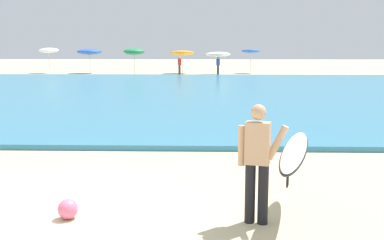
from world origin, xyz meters
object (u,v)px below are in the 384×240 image
object	(u,v)px
beach_umbrella_0	(49,50)
beach_umbrella_5	(251,51)
surfer_with_board	(277,154)
beach_umbrella_2	(134,52)
beachgoer_near_row_left	(179,65)
beach_umbrella_4	(218,54)
beach_umbrella_1	(90,52)
beach_umbrella_3	(182,53)
beach_ball	(68,209)
beachgoer_near_row_mid	(218,65)

from	to	relation	value
beach_umbrella_0	beach_umbrella_5	xyz separation A→B (m)	(18.82, 0.17, -0.06)
surfer_with_board	beach_umbrella_2	bearing A→B (deg)	101.99
surfer_with_board	beachgoer_near_row_left	bearing A→B (deg)	95.49
beachgoer_near_row_left	beach_umbrella_4	bearing A→B (deg)	1.26
surfer_with_board	beachgoer_near_row_left	xyz separation A→B (m)	(-3.35, 34.87, -0.20)
beach_umbrella_1	beach_umbrella_4	xyz separation A→B (m)	(11.86, -1.58, -0.20)
beach_umbrella_3	beach_ball	distance (m)	36.26
beach_umbrella_0	beach_umbrella_4	size ratio (longest dim) A/B	1.06
beach_umbrella_0	beach_ball	xyz separation A→B (m)	(12.65, -36.59, -1.95)
beach_umbrella_0	beachgoer_near_row_mid	size ratio (longest dim) A/B	1.51
beach_umbrella_0	beachgoer_near_row_mid	distance (m)	16.01
beach_umbrella_3	surfer_with_board	bearing A→B (deg)	-85.00
surfer_with_board	beach_umbrella_1	world-z (taller)	beach_umbrella_1
beach_umbrella_1	beach_umbrella_2	size ratio (longest dim) A/B	0.98
beach_umbrella_2	beach_umbrella_3	world-z (taller)	beach_umbrella_2
beach_umbrella_5	beachgoer_near_row_left	distance (m)	6.91
beach_umbrella_2	beach_umbrella_4	size ratio (longest dim) A/B	1.04
beach_umbrella_3	beachgoer_near_row_left	world-z (taller)	beach_umbrella_3
beach_umbrella_3	beach_umbrella_4	size ratio (longest dim) A/B	1.02
beach_umbrella_1	surfer_with_board	bearing A→B (deg)	-72.11
beach_umbrella_2	beach_umbrella_3	size ratio (longest dim) A/B	1.02
beach_ball	beach_umbrella_2	bearing A→B (deg)	97.14
beachgoer_near_row_left	beach_umbrella_1	bearing A→B (deg)	168.89
surfer_with_board	beach_umbrella_4	xyz separation A→B (m)	(0.07, 34.94, 0.73)
beach_umbrella_4	beach_umbrella_5	distance (m)	3.65
beach_umbrella_2	beach_ball	size ratio (longest dim) A/B	7.77
beach_ball	beach_umbrella_0	bearing A→B (deg)	109.07
surfer_with_board	beach_umbrella_0	size ratio (longest dim) A/B	1.25
beach_umbrella_2	surfer_with_board	bearing A→B (deg)	-78.01
beach_ball	surfer_with_board	bearing A→B (deg)	-2.85
beach_umbrella_4	beachgoer_near_row_left	xyz separation A→B (m)	(-3.42, -0.08, -0.92)
surfer_with_board	beach_umbrella_0	bearing A→B (deg)	113.11
beach_umbrella_4	beach_umbrella_3	bearing A→B (deg)	156.35
beach_umbrella_4	beach_umbrella_5	bearing A→B (deg)	32.60
beach_umbrella_5	beach_ball	size ratio (longest dim) A/B	7.53
surfer_with_board	beach_umbrella_5	bearing A→B (deg)	85.14
surfer_with_board	beach_umbrella_2	distance (m)	35.30
beach_umbrella_0	beach_umbrella_2	xyz separation A→B (m)	(8.35, -2.22, -0.08)
surfer_with_board	beach_umbrella_2	world-z (taller)	beach_umbrella_2
beach_umbrella_2	beach_ball	bearing A→B (deg)	-82.86
beach_umbrella_3	beachgoer_near_row_mid	distance (m)	4.10
beach_umbrella_4	beach_umbrella_5	xyz separation A→B (m)	(3.07, 1.96, 0.27)
beach_umbrella_2	beach_umbrella_5	xyz separation A→B (m)	(10.47, 2.39, 0.01)
beach_umbrella_1	beach_ball	size ratio (longest dim) A/B	7.59
beachgoer_near_row_mid	beach_ball	world-z (taller)	beachgoer_near_row_mid
beach_umbrella_0	beachgoer_near_row_left	distance (m)	12.53
beach_umbrella_0	surfer_with_board	bearing A→B (deg)	-66.89
surfer_with_board	beach_umbrella_4	size ratio (longest dim) A/B	1.33
beach_umbrella_0	beachgoer_near_row_left	world-z (taller)	beach_umbrella_0
beach_umbrella_5	surfer_with_board	bearing A→B (deg)	-94.86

